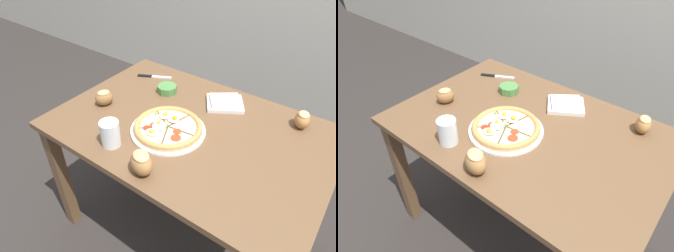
% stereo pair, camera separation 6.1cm
% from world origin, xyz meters
% --- Properties ---
extents(ground_plane, '(12.00, 12.00, 0.00)m').
position_xyz_m(ground_plane, '(0.00, 0.00, 0.00)').
color(ground_plane, '#2D2826').
extents(dining_table, '(1.25, 0.85, 0.77)m').
position_xyz_m(dining_table, '(0.00, 0.00, 0.66)').
color(dining_table, brown).
rests_on(dining_table, ground_plane).
extents(pizza, '(0.34, 0.34, 0.05)m').
position_xyz_m(pizza, '(-0.06, -0.09, 0.79)').
color(pizza, white).
rests_on(pizza, dining_table).
extents(ramekin_bowl, '(0.11, 0.11, 0.04)m').
position_xyz_m(ramekin_bowl, '(-0.26, 0.18, 0.79)').
color(ramekin_bowl, '#4C8442').
rests_on(ramekin_bowl, dining_table).
extents(napkin_folded, '(0.23, 0.22, 0.04)m').
position_xyz_m(napkin_folded, '(0.05, 0.25, 0.78)').
color(napkin_folded, silver).
rests_on(napkin_folded, dining_table).
extents(bread_piece_near, '(0.13, 0.12, 0.10)m').
position_xyz_m(bread_piece_near, '(0.01, -0.35, 0.82)').
color(bread_piece_near, '#A3703D').
rests_on(bread_piece_near, dining_table).
extents(bread_piece_mid, '(0.09, 0.10, 0.08)m').
position_xyz_m(bread_piece_mid, '(0.41, 0.30, 0.81)').
color(bread_piece_mid, '#A3703D').
rests_on(bread_piece_mid, dining_table).
extents(bread_piece_far, '(0.10, 0.11, 0.08)m').
position_xyz_m(bread_piece_far, '(-0.45, -0.10, 0.81)').
color(bread_piece_far, olive).
rests_on(bread_piece_far, dining_table).
extents(knife_main, '(0.18, 0.11, 0.01)m').
position_xyz_m(knife_main, '(-0.42, 0.27, 0.77)').
color(knife_main, silver).
rests_on(knife_main, dining_table).
extents(water_glass, '(0.08, 0.08, 0.12)m').
position_xyz_m(water_glass, '(-0.20, -0.30, 0.82)').
color(water_glass, white).
rests_on(water_glass, dining_table).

